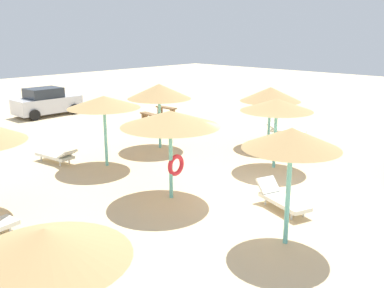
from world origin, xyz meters
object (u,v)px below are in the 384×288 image
(lounger_2, at_px, (57,155))
(bench_1, at_px, (150,116))
(parasol_4, at_px, (170,120))
(parasol_5, at_px, (277,105))
(parked_car, at_px, (47,102))
(parasol_0, at_px, (270,94))
(bench_2, at_px, (166,109))
(parasol_7, at_px, (46,244))
(parasol_8, at_px, (159,91))
(lounger_3, at_px, (281,199))
(parasol_2, at_px, (104,102))
(lounger_0, at_px, (286,130))
(parasol_3, at_px, (291,139))

(lounger_2, height_order, bench_1, lounger_2)
(parasol_4, bearing_deg, parasol_5, -7.36)
(parasol_4, xyz_separation_m, parked_car, (4.19, 15.39, -1.70))
(parasol_0, height_order, bench_2, parasol_0)
(parasol_7, relative_size, parasol_8, 0.88)
(parasol_7, relative_size, bench_1, 1.65)
(parasol_0, height_order, lounger_3, parasol_0)
(lounger_3, distance_m, bench_2, 15.33)
(parasol_2, xyz_separation_m, lounger_0, (8.99, -2.52, -2.19))
(lounger_0, xyz_separation_m, bench_2, (-0.19, 8.47, 0.04))
(lounger_3, bearing_deg, parasol_0, 36.60)
(parasol_3, distance_m, parked_car, 20.19)
(parasol_7, height_order, lounger_3, parasol_7)
(parasol_4, distance_m, parasol_5, 4.93)
(bench_2, bearing_deg, parasol_5, -112.62)
(parasol_5, height_order, bench_2, parasol_5)
(bench_1, bearing_deg, parasol_0, -88.20)
(lounger_0, xyz_separation_m, bench_1, (-2.35, 7.53, 0.04))
(parasol_8, xyz_separation_m, bench_1, (3.38, 4.54, -2.19))
(parasol_4, bearing_deg, lounger_0, 10.17)
(parasol_5, relative_size, lounger_2, 1.38)
(parasol_4, distance_m, parasol_7, 7.56)
(parasol_0, bearing_deg, parasol_4, -169.79)
(parasol_5, height_order, lounger_3, parasol_5)
(parasol_7, height_order, bench_2, parasol_7)
(parasol_3, relative_size, lounger_3, 1.49)
(parasol_2, distance_m, parked_car, 11.84)
(parasol_4, bearing_deg, lounger_3, -61.83)
(parasol_3, bearing_deg, bench_2, 56.52)
(parasol_8, relative_size, lounger_0, 1.43)
(parasol_3, relative_size, parasol_7, 1.16)
(parasol_7, height_order, lounger_0, parasol_7)
(parasol_3, bearing_deg, parasol_7, 178.86)
(lounger_0, bearing_deg, parasol_4, -169.83)
(parasol_2, bearing_deg, parked_car, 72.13)
(parasol_5, bearing_deg, lounger_0, 26.60)
(parasol_0, distance_m, parasol_8, 4.95)
(parasol_0, xyz_separation_m, parasol_3, (-7.63, -5.59, 0.31))
(lounger_0, distance_m, lounger_2, 11.00)
(parasol_3, distance_m, lounger_3, 3.19)
(parasol_8, bearing_deg, lounger_0, -27.56)
(lounger_0, height_order, bench_1, lounger_0)
(parasol_7, distance_m, lounger_0, 17.07)
(lounger_2, height_order, lounger_3, lounger_3)
(parasol_3, height_order, lounger_2, parasol_3)
(lounger_0, bearing_deg, bench_2, 91.25)
(parasol_0, xyz_separation_m, parasol_5, (-2.59, -1.98, 0.06))
(parasol_5, distance_m, bench_2, 11.91)
(parasol_4, bearing_deg, parasol_2, 82.04)
(lounger_3, relative_size, bench_2, 1.31)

